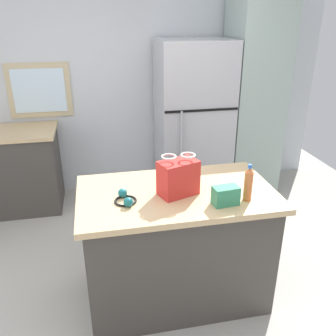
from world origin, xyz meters
name	(u,v)px	position (x,y,z in m)	size (l,w,h in m)	color
ground	(149,308)	(0.00, 0.00, 0.00)	(5.99, 5.99, 0.00)	#ADA89E
back_wall	(116,82)	(-0.01, 2.21, 1.32)	(5.00, 0.13, 2.64)	silver
kitchen_island	(176,245)	(0.23, 0.12, 0.46)	(1.38, 0.81, 0.91)	#423D38
refrigerator	(193,122)	(0.81, 1.80, 0.90)	(0.81, 0.70, 1.81)	#B7B7BC
tall_cabinet	(253,100)	(1.53, 1.80, 1.12)	(0.58, 0.62, 2.24)	#9EB2A8
shopping_bag	(178,177)	(0.23, 0.08, 1.04)	(0.30, 0.23, 0.29)	red
small_box	(226,196)	(0.50, -0.12, 0.97)	(0.17, 0.10, 0.13)	#388E66
bottle	(248,184)	(0.66, -0.10, 1.03)	(0.06, 0.06, 0.26)	#C66633
ear_defenders	(125,199)	(-0.13, 0.04, 0.93)	(0.17, 0.20, 0.06)	black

